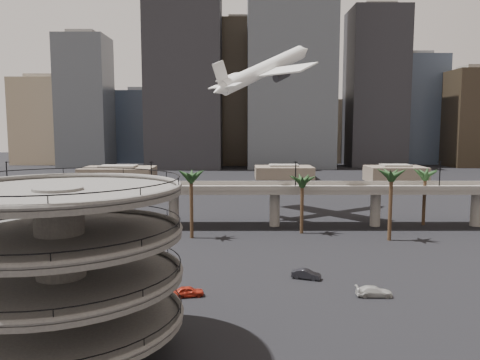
{
  "coord_description": "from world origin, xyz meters",
  "views": [
    {
      "loc": [
        3.3,
        -45.53,
        21.68
      ],
      "look_at": [
        3.4,
        28.0,
        13.24
      ],
      "focal_mm": 35.0,
      "sensor_mm": 36.0,
      "label": 1
    }
  ],
  "objects_px": {
    "overpass": "(224,193)",
    "car_a": "(188,291)",
    "airborne_jet": "(264,70)",
    "car_b": "(306,274)",
    "parking_ramp": "(61,257)",
    "car_c": "(374,291)"
  },
  "relations": [
    {
      "from": "parking_ramp",
      "to": "car_a",
      "type": "relative_size",
      "value": 5.65
    },
    {
      "from": "parking_ramp",
      "to": "overpass",
      "type": "relative_size",
      "value": 0.17
    },
    {
      "from": "airborne_jet",
      "to": "parking_ramp",
      "type": "bearing_deg",
      "value": -147.24
    },
    {
      "from": "parking_ramp",
      "to": "airborne_jet",
      "type": "xyz_separation_m",
      "value": [
        22.43,
        75.55,
        25.65
      ]
    },
    {
      "from": "car_b",
      "to": "car_c",
      "type": "bearing_deg",
      "value": -112.47
    },
    {
      "from": "overpass",
      "to": "car_a",
      "type": "distance_m",
      "value": 43.35
    },
    {
      "from": "overpass",
      "to": "car_a",
      "type": "relative_size",
      "value": 33.11
    },
    {
      "from": "airborne_jet",
      "to": "car_c",
      "type": "relative_size",
      "value": 5.98
    },
    {
      "from": "parking_ramp",
      "to": "car_a",
      "type": "bearing_deg",
      "value": 59.04
    },
    {
      "from": "overpass",
      "to": "car_c",
      "type": "distance_m",
      "value": 47.88
    },
    {
      "from": "parking_ramp",
      "to": "car_a",
      "type": "xyz_separation_m",
      "value": [
        9.77,
        16.28,
        -9.17
      ]
    },
    {
      "from": "airborne_jet",
      "to": "car_c",
      "type": "xyz_separation_m",
      "value": [
        11.13,
        -59.28,
        -34.82
      ]
    },
    {
      "from": "airborne_jet",
      "to": "car_c",
      "type": "distance_m",
      "value": 69.64
    },
    {
      "from": "airborne_jet",
      "to": "car_b",
      "type": "distance_m",
      "value": 62.94
    },
    {
      "from": "parking_ramp",
      "to": "airborne_jet",
      "type": "distance_m",
      "value": 82.88
    },
    {
      "from": "overpass",
      "to": "airborne_jet",
      "type": "height_order",
      "value": "airborne_jet"
    },
    {
      "from": "parking_ramp",
      "to": "car_c",
      "type": "xyz_separation_m",
      "value": [
        33.57,
        16.27,
        -9.17
      ]
    },
    {
      "from": "car_b",
      "to": "parking_ramp",
      "type": "bearing_deg",
      "value": 151.5
    },
    {
      "from": "airborne_jet",
      "to": "car_c",
      "type": "height_order",
      "value": "airborne_jet"
    },
    {
      "from": "airborne_jet",
      "to": "car_b",
      "type": "bearing_deg",
      "value": -126.96
    },
    {
      "from": "car_a",
      "to": "car_b",
      "type": "distance_m",
      "value": 17.52
    },
    {
      "from": "overpass",
      "to": "airborne_jet",
      "type": "relative_size",
      "value": 4.74
    }
  ]
}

